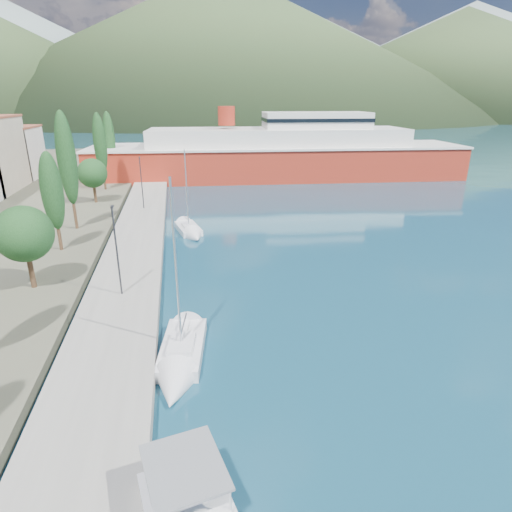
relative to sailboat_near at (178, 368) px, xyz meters
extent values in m
plane|color=navy|center=(5.35, 113.06, -0.29)|extent=(1400.00, 1400.00, 0.00)
cube|color=gray|center=(-3.65, 19.06, 0.11)|extent=(5.00, 88.00, 0.80)
cone|color=gray|center=(85.35, 673.06, 89.71)|extent=(760.00, 760.00, 180.00)
cone|color=gray|center=(425.35, 593.06, 69.71)|extent=(640.00, 640.00, 140.00)
cone|color=#394F2A|center=(45.35, 393.06, 57.21)|extent=(480.00, 480.00, 115.00)
cone|color=#394F2A|center=(265.35, 373.06, 44.71)|extent=(420.00, 420.00, 90.00)
cube|color=white|center=(-26.65, 59.06, 4.41)|extent=(9.00, 10.00, 8.00)
cube|color=#9E5138|center=(-26.65, 59.06, 8.56)|extent=(9.20, 10.20, 0.30)
cylinder|color=#47301E|center=(-9.92, 11.11, 1.61)|extent=(0.36, 0.36, 2.41)
sphere|color=#1C431C|center=(-9.92, 11.11, 4.36)|extent=(3.85, 3.85, 3.85)
cylinder|color=#47301E|center=(-9.92, 19.22, 1.35)|extent=(0.30, 0.30, 1.88)
ellipsoid|color=#1C431C|center=(-9.92, 19.22, 5.63)|extent=(1.80, 1.80, 6.67)
cylinder|color=#47301E|center=(-9.92, 25.89, 1.68)|extent=(0.30, 0.30, 2.55)
ellipsoid|color=#1C431C|center=(-9.92, 25.89, 7.47)|extent=(1.80, 1.80, 9.03)
cylinder|color=#47301E|center=(-9.92, 37.74, 1.55)|extent=(0.36, 0.36, 2.28)
sphere|color=#1C431C|center=(-9.92, 37.74, 4.14)|extent=(3.64, 3.64, 3.64)
cylinder|color=#47301E|center=(-9.92, 46.22, 1.59)|extent=(0.30, 0.30, 2.37)
ellipsoid|color=#1C431C|center=(-9.92, 46.22, 6.97)|extent=(1.80, 1.80, 8.40)
cylinder|color=#47301E|center=(-9.92, 55.65, 1.58)|extent=(0.30, 0.30, 2.34)
ellipsoid|color=#1C431C|center=(-9.92, 55.65, 6.90)|extent=(1.80, 1.80, 8.30)
cylinder|color=#2D2D33|center=(-3.65, 8.62, 3.51)|extent=(0.12, 0.12, 6.00)
cube|color=#2D2D33|center=(-3.65, 8.87, 6.51)|extent=(0.15, 0.50, 0.12)
cylinder|color=#2D2D33|center=(-3.65, 33.06, 3.51)|extent=(0.12, 0.12, 6.00)
cube|color=#2D2D33|center=(-3.65, 33.31, 6.51)|extent=(0.15, 0.50, 0.12)
cube|color=slate|center=(0.21, -8.62, 2.32)|extent=(2.89, 3.23, 0.10)
cube|color=silver|center=(0.27, 1.80, -0.05)|extent=(3.00, 5.70, 0.87)
cube|color=silver|center=(0.22, 1.44, 0.53)|extent=(1.64, 2.35, 0.34)
cylinder|color=silver|center=(0.22, 1.44, 4.97)|extent=(0.12, 0.12, 9.18)
cone|color=silver|center=(-0.25, -1.64, -0.05)|extent=(2.57, 2.84, 2.22)
cube|color=silver|center=(1.35, 25.05, -0.07)|extent=(2.90, 4.93, 0.79)
cube|color=silver|center=(1.41, 24.74, 0.46)|extent=(1.56, 2.05, 0.31)
cylinder|color=silver|center=(1.41, 24.74, 4.29)|extent=(0.12, 0.12, 7.93)
cone|color=silver|center=(1.94, 22.15, -0.07)|extent=(2.41, 2.52, 2.03)
cube|color=#A72A1A|center=(18.00, 55.15, 2.11)|extent=(64.19, 18.03, 6.12)
cube|color=silver|center=(18.00, 55.15, 5.17)|extent=(64.66, 18.46, 0.33)
cube|color=silver|center=(18.00, 55.15, 6.48)|extent=(44.44, 14.27, 3.28)
cube|color=silver|center=(24.54, 54.64, 9.43)|extent=(18.32, 9.49, 2.62)
cylinder|color=#A72A1A|center=(9.29, 55.84, 10.19)|extent=(2.84, 2.84, 3.06)
camera|label=1|loc=(0.57, -18.96, 13.02)|focal=30.00mm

